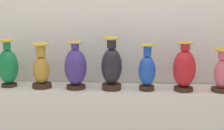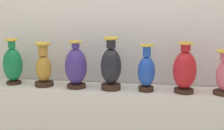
% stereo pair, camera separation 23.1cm
% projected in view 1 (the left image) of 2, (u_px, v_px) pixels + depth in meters
% --- Properties ---
extents(back_wall, '(4.07, 0.14, 2.76)m').
position_uv_depth(back_wall, '(114.00, 34.00, 2.50)').
color(back_wall, silver).
rests_on(back_wall, ground_plane).
extents(vase_emerald, '(0.16, 0.16, 0.39)m').
position_uv_depth(vase_emerald, '(8.00, 66.00, 2.37)').
color(vase_emerald, '#382319').
rests_on(vase_emerald, display_shelf).
extents(vase_ochre, '(0.15, 0.15, 0.37)m').
position_uv_depth(vase_ochre, '(41.00, 68.00, 2.33)').
color(vase_ochre, '#382319').
rests_on(vase_ochre, display_shelf).
extents(vase_indigo, '(0.18, 0.18, 0.38)m').
position_uv_depth(vase_indigo, '(76.00, 67.00, 2.29)').
color(vase_indigo, '#382319').
rests_on(vase_indigo, display_shelf).
extents(vase_onyx, '(0.17, 0.17, 0.42)m').
position_uv_depth(vase_onyx, '(111.00, 67.00, 2.27)').
color(vase_onyx, '#382319').
rests_on(vase_onyx, display_shelf).
extents(vase_sapphire, '(0.14, 0.14, 0.37)m').
position_uv_depth(vase_sapphire, '(147.00, 70.00, 2.25)').
color(vase_sapphire, '#382319').
rests_on(vase_sapphire, display_shelf).
extents(vase_crimson, '(0.18, 0.18, 0.39)m').
position_uv_depth(vase_crimson, '(184.00, 69.00, 2.23)').
color(vase_crimson, '#382319').
rests_on(vase_crimson, display_shelf).
extents(vase_rose, '(0.15, 0.15, 0.34)m').
position_uv_depth(vase_rose, '(222.00, 72.00, 2.21)').
color(vase_rose, '#382319').
rests_on(vase_rose, display_shelf).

